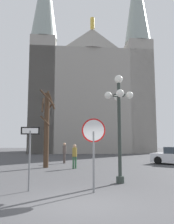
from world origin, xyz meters
TOP-DOWN VIEW (x-y plane):
  - ground_plane at (0.00, 0.00)m, footprint 120.00×120.00m
  - cathedral at (0.17, 34.13)m, footprint 20.85×15.41m
  - stop_sign at (0.53, 1.79)m, footprint 0.89×0.17m
  - one_way_arrow_sign at (-1.92, 2.01)m, footprint 0.71×0.13m
  - street_lamp at (1.73, 3.79)m, footprint 1.34×1.34m
  - bare_tree at (-2.79, 10.04)m, footprint 1.11×1.08m
  - pedestrian_walking at (-1.84, 13.39)m, footprint 0.32×0.32m
  - pedestrian_standing at (-0.70, 9.48)m, footprint 0.32×0.32m

SIDE VIEW (x-z plane):
  - ground_plane at x=0.00m, z-range 0.00..0.00m
  - pedestrian_standing at x=-0.70m, z-range 0.17..1.81m
  - pedestrian_walking at x=-1.84m, z-range 0.19..1.92m
  - one_way_arrow_sign at x=-1.92m, z-range 0.38..2.79m
  - stop_sign at x=0.53m, z-range 0.58..3.30m
  - bare_tree at x=-2.79m, z-range 0.13..5.69m
  - street_lamp at x=1.73m, z-range 0.72..5.67m
  - cathedral at x=0.17m, z-range -6.84..27.26m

